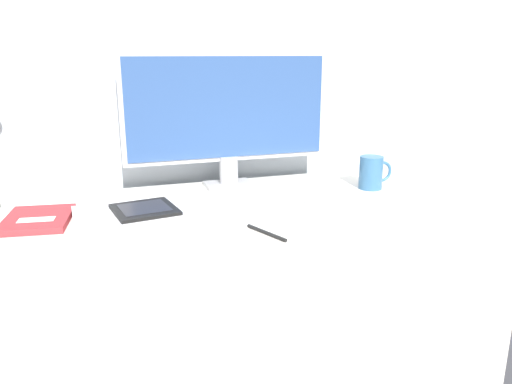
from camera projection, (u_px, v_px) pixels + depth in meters
name	position (u px, v px, depth m)	size (l,w,h in m)	color
wall_back	(196.00, 31.00, 1.60)	(3.60, 0.05, 2.40)	#B2BCC6
desk	(232.00, 324.00, 1.48)	(1.46, 0.64, 0.71)	silver
monitor	(228.00, 114.00, 1.55)	(0.66, 0.11, 0.42)	#B7B7BC
keyboard	(362.00, 203.00, 1.42)	(0.32, 0.11, 0.01)	silver
laptop	(138.00, 218.00, 1.28)	(0.32, 0.27, 0.02)	silver
ereader	(145.00, 209.00, 1.29)	(0.18, 0.18, 0.01)	black
notebook	(38.00, 219.00, 1.28)	(0.18, 0.22, 0.02)	maroon
coffee_mug	(372.00, 172.00, 1.58)	(0.11, 0.07, 0.10)	#336089
pen	(266.00, 233.00, 1.19)	(0.06, 0.13, 0.01)	black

